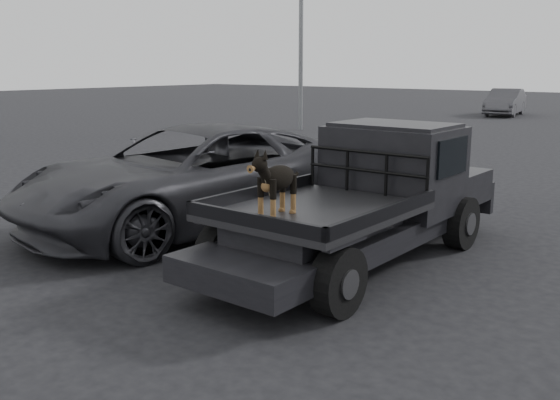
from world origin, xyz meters
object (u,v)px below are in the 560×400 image
Objects in this scene: dog at (277,183)px; distant_car_a at (505,102)px; parked_suv at (194,177)px; flatbed_ute at (357,229)px.

dog is 28.85m from distant_car_a.
distant_car_a is at bearing 104.20° from dog.
parked_suv is 26.75m from distant_car_a.
parked_suv is at bearing 152.79° from dog.
dog is 0.13× the size of parked_suv.
flatbed_ute is 0.91× the size of parked_suv.
parked_suv is 1.40× the size of distant_car_a.
flatbed_ute is at bearing 85.17° from dog.
flatbed_ute is at bearing -83.78° from distant_car_a.
distant_car_a is at bearing 107.65° from parked_suv.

